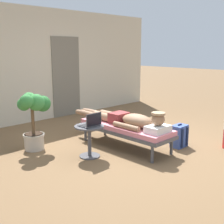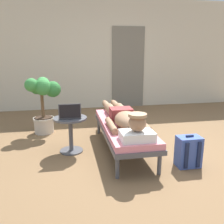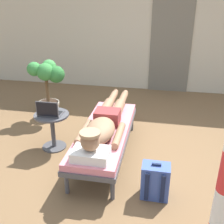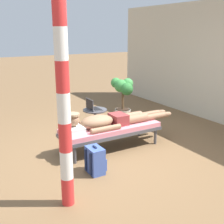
% 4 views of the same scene
% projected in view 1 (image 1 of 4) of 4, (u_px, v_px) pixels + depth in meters
% --- Properties ---
extents(ground_plane, '(40.00, 40.00, 0.00)m').
position_uv_depth(ground_plane, '(141.00, 146.00, 5.33)').
color(ground_plane, brown).
extents(house_wall_back, '(7.60, 0.20, 2.70)m').
position_uv_depth(house_wall_back, '(36.00, 65.00, 7.03)').
color(house_wall_back, beige).
rests_on(house_wall_back, ground).
extents(house_door_panel, '(0.84, 0.03, 2.04)m').
position_uv_depth(house_door_panel, '(66.00, 77.00, 7.56)').
color(house_door_panel, '#6D6759').
rests_on(house_door_panel, ground).
extents(lounge_chair, '(0.62, 1.82, 0.42)m').
position_uv_depth(lounge_chair, '(125.00, 128.00, 5.20)').
color(lounge_chair, '#4C4C51').
rests_on(lounge_chair, ground).
extents(person_reclining, '(0.53, 2.17, 0.33)m').
position_uv_depth(person_reclining, '(127.00, 119.00, 5.13)').
color(person_reclining, white).
rests_on(person_reclining, lounge_chair).
extents(side_table, '(0.48, 0.48, 0.52)m').
position_uv_depth(side_table, '(89.00, 136.00, 4.73)').
color(side_table, '#4C4C51').
rests_on(side_table, ground).
extents(laptop, '(0.31, 0.24, 0.23)m').
position_uv_depth(laptop, '(91.00, 123.00, 4.64)').
color(laptop, '#4C4C51').
rests_on(laptop, side_table).
extents(backpack, '(0.30, 0.26, 0.42)m').
position_uv_depth(backpack, '(179.00, 136.00, 5.25)').
color(backpack, '#3F59A5').
rests_on(backpack, ground).
extents(potted_plant, '(0.60, 0.47, 1.01)m').
position_uv_depth(potted_plant, '(34.00, 114.00, 5.02)').
color(potted_plant, '#BFB29E').
rests_on(potted_plant, ground).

